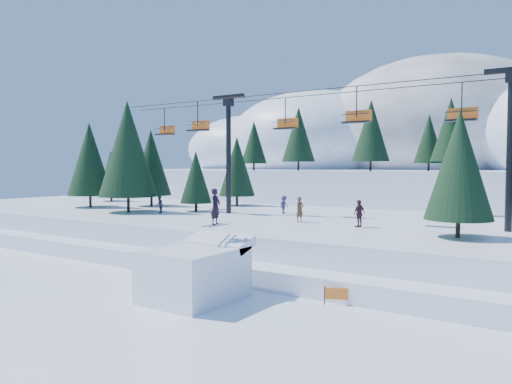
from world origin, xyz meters
The scene contains 10 objects.
ground centered at (0.00, 0.00, 0.00)m, with size 160.00×160.00×0.00m, color white.
mid_shelf centered at (0.00, 18.00, 1.25)m, with size 70.00×22.00×2.50m, color white.
berm centered at (0.00, 8.00, 0.55)m, with size 70.00×6.00×1.10m, color white.
mountain_ridge centered at (-5.09, 73.38, 9.64)m, with size 119.00×60.00×26.46m.
jump_kicker centered at (1.01, 1.90, 1.39)m, with size 3.77×5.14×5.48m.
chairlift centered at (1.29, 18.05, 9.32)m, with size 46.00×3.21×10.28m.
conifer_stand centered at (0.46, 18.07, 7.04)m, with size 62.95×17.92×9.98m.
distant_skiers centered at (-0.39, 17.17, 3.34)m, with size 29.10×6.61×1.87m.
banner_near centered at (8.05, 5.13, 0.54)m, with size 2.63×1.17×0.90m.
banner_far centered at (8.32, 5.86, 0.54)m, with size 2.78×0.74×0.90m.
Camera 1 is at (17.09, -16.86, 6.64)m, focal length 35.00 mm.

